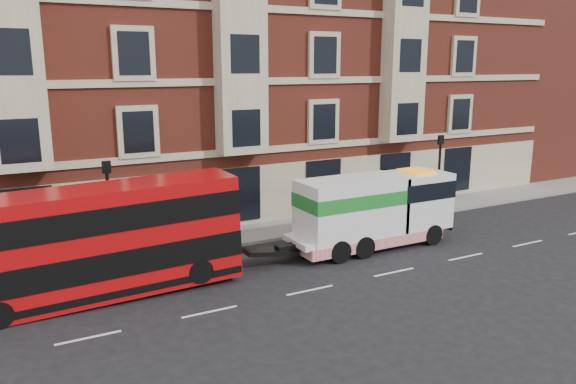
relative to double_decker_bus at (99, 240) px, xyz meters
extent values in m
plane|color=black|center=(7.00, -3.05, -2.17)|extent=(120.00, 120.00, 0.00)
cube|color=slate|center=(7.00, 4.45, -2.09)|extent=(90.00, 3.00, 0.15)
cube|color=maroon|center=(7.50, 11.95, 6.83)|extent=(45.00, 12.00, 18.00)
cube|color=maroon|center=(39.00, 10.95, 6.83)|extent=(18.00, 10.00, 18.00)
cylinder|color=black|center=(1.00, 3.15, -0.02)|extent=(0.14, 0.14, 4.00)
cube|color=black|center=(1.00, 3.15, 2.08)|extent=(0.35, 0.15, 0.50)
cylinder|color=black|center=(19.00, 3.15, -0.02)|extent=(0.14, 0.14, 4.00)
cube|color=black|center=(19.00, 3.15, 2.08)|extent=(0.35, 0.15, 0.50)
cube|color=#AE090C|center=(0.00, 0.00, -0.05)|extent=(10.07, 2.25, 3.96)
cube|color=black|center=(0.00, 0.00, -0.64)|extent=(10.11, 2.31, 0.94)
cube|color=black|center=(0.00, 0.00, 0.98)|extent=(10.11, 2.31, 0.90)
cylinder|color=black|center=(3.42, -1.02, -1.43)|extent=(0.93, 0.29, 0.93)
cylinder|color=black|center=(3.42, 1.02, -1.43)|extent=(0.93, 0.29, 0.93)
cube|color=white|center=(12.00, 0.00, -1.31)|extent=(8.09, 2.07, 0.27)
cube|color=white|center=(14.61, 0.00, -0.14)|extent=(2.88, 2.25, 2.61)
cube|color=white|center=(10.92, 0.00, -0.10)|extent=(4.85, 2.25, 2.61)
cube|color=#1B7A27|center=(10.92, 0.00, 0.35)|extent=(4.90, 2.29, 0.63)
cube|color=red|center=(11.82, 0.00, -1.63)|extent=(7.19, 2.31, 0.49)
cylinder|color=black|center=(14.88, -1.02, -1.67)|extent=(0.99, 0.31, 0.99)
cylinder|color=black|center=(14.88, 1.02, -1.67)|extent=(0.99, 0.31, 0.99)
cylinder|color=black|center=(10.92, -1.02, -1.67)|extent=(0.99, 0.36, 0.99)
cylinder|color=black|center=(10.92, 1.02, -1.67)|extent=(0.99, 0.36, 0.99)
cylinder|color=black|center=(9.66, -1.02, -1.67)|extent=(0.99, 0.36, 0.99)
cylinder|color=black|center=(9.66, 1.02, -1.67)|extent=(0.99, 0.36, 0.99)
camera|label=1|loc=(-3.07, -20.13, 6.16)|focal=35.00mm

